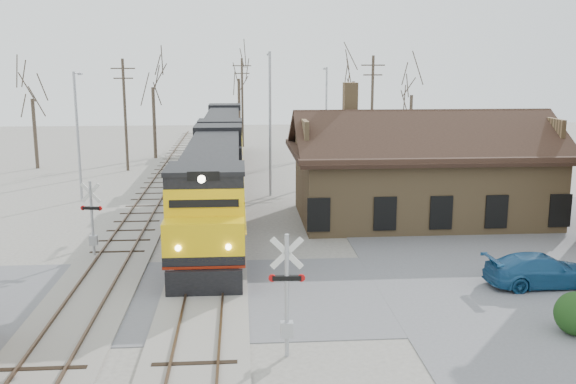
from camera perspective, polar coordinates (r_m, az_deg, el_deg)
The scene contains 21 objects.
ground at distance 25.89m, azimuth -7.40°, elevation -9.18°, with size 140.00×140.00×0.00m, color #A6A096.
road at distance 25.88m, azimuth -7.40°, elevation -9.15°, with size 60.00×9.00×0.03m, color slate.
track_main at distance 40.24m, azimuth -6.31°, elevation -1.53°, with size 3.40×90.00×0.24m.
track_siding at distance 40.66m, azimuth -12.67°, elevation -1.61°, with size 3.40×90.00×0.24m.
depot at distance 38.28m, azimuth 11.70°, elevation 1.20°, with size 15.20×9.31×7.90m.
locomotive_lead at distance 34.84m, azimuth -6.67°, elevation 0.57°, with size 3.25×21.74×4.83m.
locomotive_trailing at distance 56.59m, azimuth -5.81°, elevation 4.80°, with size 3.25×21.74×4.57m.
crossbuck_near at distance 20.12m, azimuth -0.10°, elevation -9.56°, with size 1.14×0.30×3.98m.
crossbuck_far at distance 31.51m, azimuth -17.01°, elevation -2.51°, with size 1.04×0.29×3.66m.
parked_car at distance 28.56m, azimuth 21.62°, elevation -6.49°, with size 1.90×4.68×1.36m, color navy.
streetlight_a at distance 44.37m, azimuth -18.17°, elevation 5.35°, with size 0.25×2.04×8.48m.
streetlight_b at distance 43.73m, azimuth -1.61°, elevation 6.70°, with size 0.25×2.04×9.77m.
streetlight_c at distance 62.90m, azimuth 3.41°, elevation 7.60°, with size 0.25×2.04×8.57m.
utility_pole_a at distance 55.66m, azimuth -14.28°, elevation 6.83°, with size 2.00×0.24×9.35m.
utility_pole_b at distance 69.66m, azimuth -4.08°, elevation 8.08°, with size 2.00×0.24×9.46m.
utility_pole_c at distance 55.02m, azimuth 7.47°, elevation 7.18°, with size 2.00×0.24×9.61m.
tree_a at distance 59.19m, azimuth -21.85°, elevation 8.65°, with size 4.00×4.00×9.81m.
tree_b at distance 62.36m, azimuth -11.97°, elevation 10.11°, with size 4.49×4.49×11.00m.
tree_c at distance 73.11m, azimuth -4.41°, elevation 10.94°, with size 4.81×4.81×11.78m.
tree_d at distance 67.36m, azimuth 5.87°, elevation 10.74°, with size 4.73×4.73×11.59m.
tree_e at distance 64.09m, azimuth 10.96°, elevation 9.32°, with size 3.94×3.94×9.65m.
Camera 1 is at (1.47, -24.18, 9.12)m, focal length 40.00 mm.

